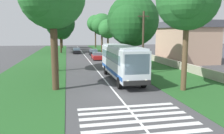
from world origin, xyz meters
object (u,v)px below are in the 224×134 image
Objects in this scene: trailing_car_2 at (76,51)px; roadside_tree_left_4 at (53,7)px; roadside_building at (185,41)px; roadside_tree_right_3 at (95,24)px; roadside_tree_right_2 at (107,29)px; roadside_tree_left_0 at (60,24)px; utility_pole at (143,42)px; coach_bus at (122,60)px; roadside_tree_right_1 at (101,25)px; roadside_tree_right_0 at (186,1)px; roadside_tree_right_4 at (131,22)px; trailing_car_0 at (97,56)px; roadside_tree_left_2 at (60,28)px; roadside_tree_left_3 at (61,30)px; trailing_car_1 at (94,52)px.

roadside_tree_left_4 is (-26.10, 3.95, 7.68)m from trailing_car_2.
roadside_tree_right_3 is at bearing 14.11° from roadside_building.
roadside_tree_left_4 is at bearing 152.07° from roadside_tree_right_2.
roadside_tree_left_0 reaches higher than utility_pole.
coach_bus is 27.85m from roadside_tree_right_2.
coach_bus is 1.10× the size of roadside_tree_right_1.
roadside_tree_right_2 is (32.83, 0.84, -1.86)m from roadside_tree_right_0.
trailing_car_2 is 10.38m from roadside_tree_right_2.
roadside_tree_left_0 reaches higher than coach_bus.
trailing_car_0 is at bearing 14.75° from roadside_tree_right_4.
roadside_tree_right_0 is (-50.92, -11.94, 1.08)m from roadside_tree_left_2.
coach_bus is at bearing 37.69° from roadside_tree_right_0.
roadside_tree_right_2 is at bearing -148.45° from roadside_tree_left_2.
roadside_tree_right_3 is at bearing -1.56° from roadside_tree_right_2.
utility_pole is (-24.66, 0.00, -1.92)m from roadside_tree_right_2.
coach_bus is 1.06× the size of roadside_tree_right_0.
roadside_tree_left_3 is 47.94m from roadside_tree_left_4.
roadside_tree_left_0 is 18.72m from roadside_tree_left_3.
roadside_tree_left_4 is (-38.37, -0.36, 1.65)m from roadside_tree_left_2.
trailing_car_0 is 16.55m from roadside_building.
trailing_car_0 is 27.83m from roadside_tree_left_2.
coach_bus is 55.65m from roadside_tree_left_3.
utility_pole is (-4.42, -0.26, -2.57)m from roadside_tree_right_4.
trailing_car_0 is 8.47m from trailing_car_1.
roadside_tree_left_2 is 16.44m from roadside_tree_right_3.
roadside_tree_left_0 is 10.66m from roadside_tree_right_1.
roadside_tree_left_4 reaches higher than roadside_tree_left_3.
coach_bus is at bearing 156.53° from roadside_tree_right_4.
roadside_tree_left_2 is 38.41m from roadside_tree_left_4.
roadside_tree_right_2 is (27.39, -3.37, 3.77)m from coach_bus.
utility_pole is at bearing 179.15° from roadside_tree_right_3.
roadside_tree_right_3 is at bearing -0.85° from utility_pole.
trailing_car_0 is at bearing 9.87° from roadside_tree_right_0.
roadside_tree_left_3 is 1.27× the size of utility_pole.
trailing_car_1 is at bearing 6.83° from roadside_tree_right_0.
roadside_tree_left_0 is 0.98× the size of roadside_tree_right_3.
roadside_tree_right_3 is at bearing -6.55° from trailing_car_0.
roadside_tree_right_1 is 0.88× the size of roadside_building.
trailing_car_2 is 9.50m from roadside_tree_right_1.
roadside_tree_right_0 reaches higher than trailing_car_1.
roadside_building is (6.33, -22.42, -4.72)m from roadside_tree_left_4.
roadside_tree_right_3 reaches higher than trailing_car_0.
roadside_building is (-14.42, -14.82, 2.96)m from trailing_car_1.
roadside_tree_left_0 reaches higher than roadside_building.
roadside_tree_right_0 is 1.28× the size of roadside_tree_right_2.
roadside_tree_left_3 is at bearing 15.84° from trailing_car_1.
roadside_tree_right_4 is (-28.18, 0.08, -0.59)m from roadside_tree_right_1.
utility_pole is (-4.38, -10.75, -4.36)m from roadside_tree_left_4.
roadside_tree_right_0 reaches higher than roadside_tree_left_3.
trailing_car_1 is at bearing 45.79° from roadside_building.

